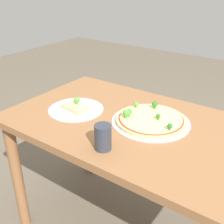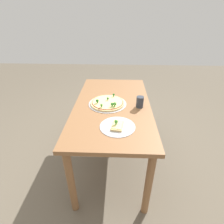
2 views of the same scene
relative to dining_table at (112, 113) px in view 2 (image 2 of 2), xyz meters
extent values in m
plane|color=brown|center=(0.00, 0.00, -0.64)|extent=(8.00, 8.00, 0.00)
cube|color=brown|center=(0.00, 0.00, 0.08)|extent=(1.35, 0.74, 0.04)
cylinder|color=brown|center=(-0.62, -0.31, -0.29)|extent=(0.06, 0.06, 0.70)
cylinder|color=brown|center=(0.62, -0.31, -0.29)|extent=(0.06, 0.06, 0.70)
cylinder|color=brown|center=(-0.62, 0.31, -0.29)|extent=(0.06, 0.06, 0.70)
cylinder|color=brown|center=(0.62, 0.31, -0.29)|extent=(0.06, 0.06, 0.70)
cylinder|color=#B7B7BC|center=(0.00, 0.05, 0.10)|extent=(0.37, 0.37, 0.00)
cylinder|color=#DBB775|center=(0.00, 0.05, 0.11)|extent=(0.33, 0.33, 0.01)
cylinder|color=#A82D1E|center=(0.00, 0.05, 0.12)|extent=(0.30, 0.30, 0.00)
cylinder|color=#EFD684|center=(0.00, 0.05, 0.12)|extent=(0.29, 0.29, 0.00)
sphere|color=#479338|center=(-0.11, 0.10, 0.14)|extent=(0.02, 0.02, 0.02)
cylinder|color=#51973E|center=(-0.11, 0.10, 0.13)|extent=(0.01, 0.01, 0.01)
sphere|color=#286B23|center=(0.04, 0.05, 0.14)|extent=(0.02, 0.02, 0.02)
cylinder|color=#37742D|center=(0.04, 0.05, 0.13)|extent=(0.01, 0.01, 0.01)
sphere|color=#286B23|center=(0.12, -0.01, 0.14)|extent=(0.02, 0.02, 0.02)
cylinder|color=#37742D|center=(0.12, -0.01, 0.13)|extent=(0.01, 0.01, 0.01)
sphere|color=#3D8933|center=(-0.09, 0.00, 0.15)|extent=(0.03, 0.03, 0.03)
cylinder|color=#488E3A|center=(-0.09, 0.00, 0.13)|extent=(0.01, 0.01, 0.01)
sphere|color=#479338|center=(-0.09, -0.02, 0.15)|extent=(0.03, 0.03, 0.03)
cylinder|color=#51973E|center=(-0.09, -0.02, 0.13)|extent=(0.01, 0.01, 0.01)
sphere|color=#286B23|center=(-0.03, 0.14, 0.15)|extent=(0.03, 0.03, 0.03)
cylinder|color=#37742D|center=(-0.03, 0.14, 0.13)|extent=(0.01, 0.01, 0.01)
cylinder|color=#B7B7BC|center=(-0.38, -0.06, 0.10)|extent=(0.28, 0.28, 0.00)
cube|color=#DBB775|center=(-0.38, -0.06, 0.11)|extent=(0.15, 0.11, 0.02)
cube|color=#EFD684|center=(-0.38, -0.06, 0.12)|extent=(0.13, 0.09, 0.00)
sphere|color=#479338|center=(-0.38, -0.04, 0.15)|extent=(0.03, 0.03, 0.03)
cylinder|color=#51973E|center=(-0.38, -0.04, 0.13)|extent=(0.01, 0.01, 0.01)
cylinder|color=#2D333D|center=(-0.05, -0.26, 0.15)|extent=(0.07, 0.07, 0.11)
camera|label=1|loc=(0.52, -1.01, 0.73)|focal=45.00mm
camera|label=2|loc=(-1.51, -0.06, 0.91)|focal=28.00mm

